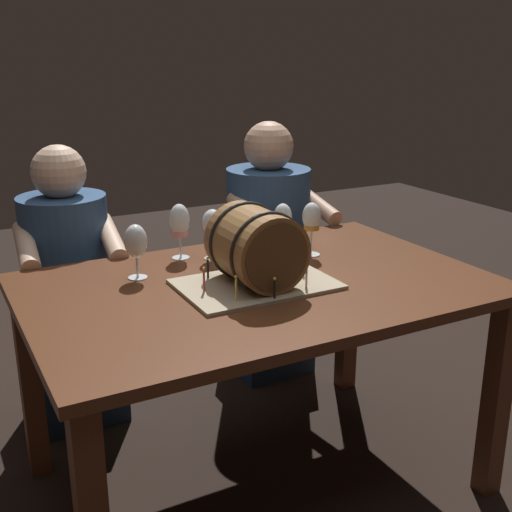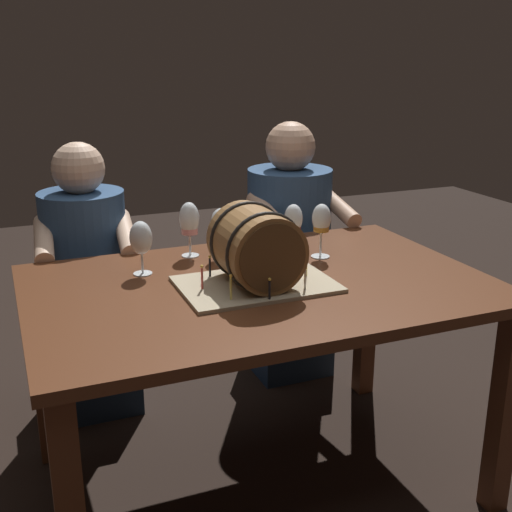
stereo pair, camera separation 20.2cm
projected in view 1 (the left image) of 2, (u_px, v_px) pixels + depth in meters
The scene contains 10 objects.
ground_plane at pixel (258, 479), 2.32m from camera, with size 8.00×8.00×0.00m, color black.
dining_table at pixel (258, 311), 2.12m from camera, with size 1.47×0.96×0.75m.
barrel_cake at pixel (256, 250), 2.02m from camera, with size 0.48×0.33×0.26m.
wine_glass_red at pixel (283, 220), 2.37m from camera, with size 0.07×0.07×0.18m.
wine_glass_amber at pixel (312, 219), 2.32m from camera, with size 0.07×0.07×0.20m.
wine_glass_empty at pixel (136, 242), 2.09m from camera, with size 0.07×0.07×0.18m.
wine_glass_white at pixel (213, 225), 2.28m from camera, with size 0.07×0.07×0.18m.
wine_glass_rose at pixel (180, 223), 2.29m from camera, with size 0.07×0.07×0.20m.
person_seated_left at pixel (71, 298), 2.58m from camera, with size 0.40×0.48×1.13m.
person_seated_right at pixel (268, 256), 2.97m from camera, with size 0.41×0.48×1.17m.
Camera 1 is at (-0.93, -1.73, 1.47)m, focal length 45.55 mm.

